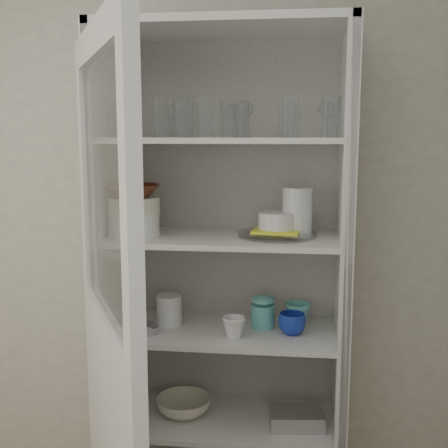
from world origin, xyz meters
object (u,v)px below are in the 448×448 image
Objects in this scene: goblet_2 at (245,117)px; goblet_3 at (327,118)px; plate_stack_front at (134,225)px; goblet_0 at (175,119)px; plate_stack_back at (135,220)px; cupboard_door at (111,387)px; glass_platter at (277,234)px; mug_blue at (292,324)px; terracotta_bowl at (133,191)px; cream_dish at (184,406)px; tin_box at (296,418)px; yellow_trivet at (277,230)px; pantry_cabinet at (226,306)px; measuring_cups at (141,328)px; cream_bowl at (134,205)px; teal_jar at (263,314)px; white_canister at (169,310)px; goblet_1 at (233,119)px; white_ramekin at (277,220)px; grey_bowl_stack at (297,212)px; mug_white at (234,327)px; mug_teal at (298,315)px.

goblet_3 is (0.33, -0.01, -0.00)m from goblet_2.
goblet_0 is at bearing 50.35° from plate_stack_front.
plate_stack_back is (-0.18, 0.01, -0.43)m from goblet_0.
cupboard_door is 0.90m from glass_platter.
goblet_2 is 0.88m from mug_blue.
terracotta_bowl reaches higher than cream_dish.
plate_stack_front is at bearing 175.35° from mug_blue.
cupboard_door reaches higher than tin_box.
yellow_trivet is 0.88m from cream_dish.
goblet_2 is 0.81× the size of plate_stack_front.
pantry_cabinet reaches higher than mug_blue.
goblet_0 is 0.88m from measuring_cups.
pantry_cabinet is 0.48m from cream_dish.
goblet_2 is 1.60× the size of measuring_cups.
mug_blue is at bearing -134.12° from goblet_3.
tin_box is (0.64, 0.06, -0.39)m from measuring_cups.
cupboard_door is 9.56× the size of cream_bowl.
measuring_cups is (-0.49, -0.13, -0.04)m from teal_jar.
white_canister is 0.54× the size of cream_dish.
mug_blue is 0.94× the size of teal_jar.
plate_stack_back is (-0.48, 0.00, -0.44)m from goblet_2.
mug_blue is 0.87× the size of white_canister.
plate_stack_back is 0.69m from teal_jar.
terracotta_bowl is 0.97m from cream_dish.
cream_dish is at bearing -159.23° from goblet_2.
measuring_cups is (-0.33, -0.16, -0.06)m from pantry_cabinet.
glass_platter is at bearing -28.08° from goblet_1.
cream_bowl is at bearing 0.00° from plate_stack_front.
plate_stack_front is at bearing -129.65° from goblet_0.
mug_blue is at bearing 3.43° from plate_stack_front.
goblet_2 reaches higher than cream_dish.
goblet_1 is 1.27× the size of teal_jar.
pantry_cabinet is at bearing 21.27° from terracotta_bowl.
cupboard_door is (-0.29, -0.69, -0.07)m from pantry_cabinet.
plate_stack_front is at bearing -168.55° from teal_jar.
white_ramekin is at bearing 180.00° from yellow_trivet.
grey_bowl_stack is at bearing -7.70° from pantry_cabinet.
terracotta_bowl is at bearing 172.12° from mug_white.
goblet_3 reaches higher than plate_stack_back.
cream_bowl is 1.00× the size of terracotta_bowl.
cupboard_door is 9.52× the size of terracotta_bowl.
plate_stack_front reaches higher than white_canister.
white_canister is (-0.55, -0.04, 0.01)m from mug_teal.
goblet_2 is 0.51× the size of glass_platter.
yellow_trivet is (0.62, -0.09, -0.02)m from plate_stack_back.
goblet_2 is 0.79× the size of terracotta_bowl.
goblet_1 is at bearing 28.17° from cream_dish.
pantry_cabinet is 0.54m from plate_stack_back.
goblet_2 is 0.59m from cream_bowl.
plate_stack_front is 1.71× the size of teal_jar.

